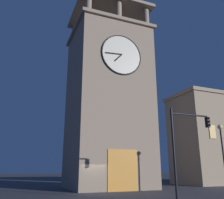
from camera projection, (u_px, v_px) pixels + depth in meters
ground_plane at (93, 192)px, 22.56m from camera, size 200.00×200.00×0.00m
clocktower at (108, 102)px, 29.93m from camera, size 9.46×8.95×24.51m
traffic_signal_near at (185, 139)px, 16.62m from camera, size 3.32×0.41×6.16m
street_lamp at (222, 146)px, 20.95m from camera, size 0.44×0.44×5.88m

